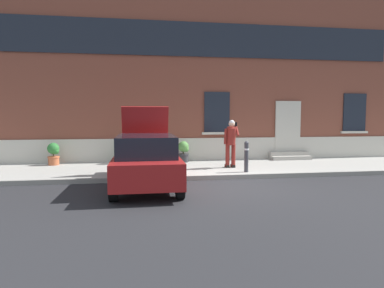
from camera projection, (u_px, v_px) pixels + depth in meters
The scene contains 11 objects.
ground_plane at pixel (228, 186), 9.74m from camera, with size 80.00×80.00×0.00m, color #232326.
sidewalk at pixel (209, 168), 12.49m from camera, with size 24.00×3.60×0.15m, color #99968E.
curb_edge at pixel (221, 177), 10.66m from camera, with size 24.00×0.12×0.15m, color gray.
building_facade at pixel (198, 77), 14.64m from camera, with size 24.00×1.52×7.50m.
entrance_stoop at pixel (289, 156), 14.57m from camera, with size 1.76×0.64×0.32m.
hatchback_car_red at pixel (146, 160), 9.34m from camera, with size 1.80×4.07×2.34m.
bollard_near_person at pixel (246, 155), 11.15m from camera, with size 0.15×0.15×1.04m.
person_on_phone at pixel (231, 140), 12.05m from camera, with size 0.51×0.51×1.74m.
planter_terracotta at pixel (54, 153), 12.78m from camera, with size 0.44×0.44×0.86m.
planter_olive at pixel (121, 152), 13.16m from camera, with size 0.44×0.44×0.86m.
planter_charcoal at pixel (184, 151), 13.61m from camera, with size 0.44×0.44×0.86m.
Camera 1 is at (-2.50, -9.33, 2.02)m, focal length 31.17 mm.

